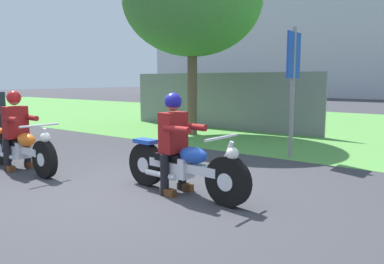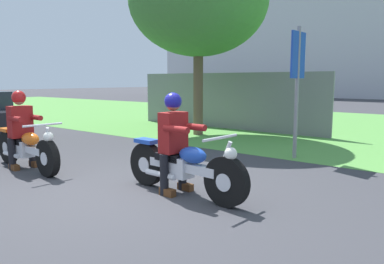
{
  "view_description": "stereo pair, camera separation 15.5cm",
  "coord_description": "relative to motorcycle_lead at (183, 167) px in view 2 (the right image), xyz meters",
  "views": [
    {
      "loc": [
        3.82,
        -3.5,
        1.56
      ],
      "look_at": [
        0.71,
        0.62,
        0.85
      ],
      "focal_mm": 35.18,
      "sensor_mm": 36.0,
      "label": 1
    },
    {
      "loc": [
        3.95,
        -3.4,
        1.56
      ],
      "look_at": [
        0.71,
        0.62,
        0.85
      ],
      "focal_mm": 35.18,
      "sensor_mm": 36.0,
      "label": 2
    }
  ],
  "objects": [
    {
      "name": "ground",
      "position": [
        -0.71,
        -0.42,
        -0.39
      ],
      "size": [
        120.0,
        120.0,
        0.0
      ],
      "primitive_type": "plane",
      "color": "#38383D"
    },
    {
      "name": "grass_verge",
      "position": [
        -0.71,
        9.03,
        -0.39
      ],
      "size": [
        60.0,
        12.0,
        0.01
      ],
      "primitive_type": "cube",
      "color": "#549342",
      "rests_on": "ground"
    },
    {
      "name": "motorcycle_lead",
      "position": [
        0.0,
        0.0,
        0.0
      ],
      "size": [
        2.12,
        0.66,
        0.88
      ],
      "rotation": [
        0.0,
        0.0,
        -0.06
      ],
      "color": "black",
      "rests_on": "ground"
    },
    {
      "name": "rider_lead",
      "position": [
        -0.17,
        0.01,
        0.43
      ],
      "size": [
        0.56,
        0.48,
        1.4
      ],
      "rotation": [
        0.0,
        0.0,
        -0.06
      ],
      "color": "black",
      "rests_on": "ground"
    },
    {
      "name": "motorcycle_follow",
      "position": [
        -3.11,
        -0.59,
        -0.01
      ],
      "size": [
        2.13,
        0.66,
        0.86
      ],
      "rotation": [
        0.0,
        0.0,
        -0.06
      ],
      "color": "black",
      "rests_on": "ground"
    },
    {
      "name": "rider_follow",
      "position": [
        -3.27,
        -0.58,
        0.41
      ],
      "size": [
        0.56,
        0.48,
        1.38
      ],
      "rotation": [
        0.0,
        0.0,
        -0.06
      ],
      "color": "black",
      "rests_on": "ground"
    },
    {
      "name": "tree_roadside",
      "position": [
        -3.4,
        4.71,
        3.37
      ],
      "size": [
        3.89,
        3.89,
        5.33
      ],
      "color": "brown",
      "rests_on": "ground"
    },
    {
      "name": "sign_banner",
      "position": [
        0.17,
        3.3,
        1.33
      ],
      "size": [
        0.08,
        0.6,
        2.6
      ],
      "color": "gray",
      "rests_on": "ground"
    },
    {
      "name": "fence_segment",
      "position": [
        -3.62,
        6.38,
        0.51
      ],
      "size": [
        7.0,
        0.06,
        1.8
      ],
      "primitive_type": "cube",
      "color": "slate",
      "rests_on": "ground"
    }
  ]
}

